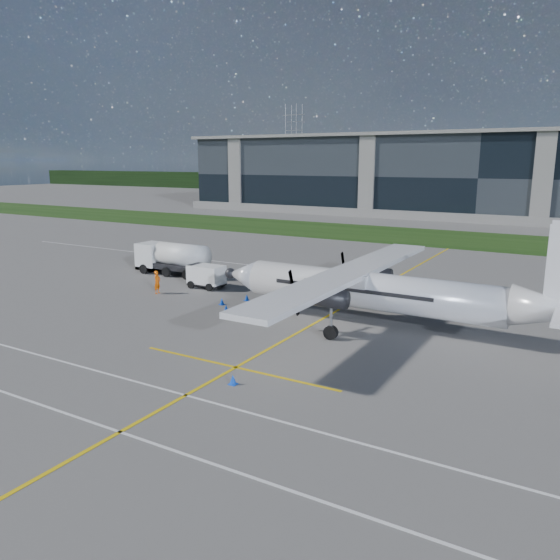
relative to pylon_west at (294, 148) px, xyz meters
name	(u,v)px	position (x,y,z in m)	size (l,w,h in m)	color
ground	(426,246)	(80.00, -110.00, -15.00)	(400.00, 400.00, 0.00)	slate
grass_strip	(442,238)	(80.00, -102.00, -14.98)	(400.00, 18.00, 0.04)	#18380F
terminal_building	(489,177)	(80.00, -70.00, -7.50)	(120.00, 20.00, 15.00)	black
tree_line	(527,188)	(80.00, -10.00, -12.00)	(400.00, 6.00, 6.00)	black
pylon_west	(294,148)	(0.00, 0.00, 0.00)	(9.00, 4.60, 30.00)	gray
yellow_taxiway_centerline	(355,301)	(83.00, -140.00, -14.99)	(0.20, 70.00, 0.01)	yellow
white_lane_line	(69,415)	(80.00, -164.00, -14.99)	(90.00, 0.15, 0.01)	white
turboprop_aircraft	(383,270)	(87.09, -145.54, -11.26)	(24.04, 24.93, 7.48)	white
fuel_tanker_truck	(169,258)	(63.85, -139.54, -13.50)	(8.01, 2.60, 3.00)	white
baggage_tug	(206,277)	(70.47, -142.31, -14.04)	(3.20, 1.92, 1.92)	white
ground_crew_person	(157,280)	(68.31, -145.94, -13.93)	(0.87, 0.62, 2.14)	#F25907
safety_cone_nose_port	(226,308)	(76.25, -147.52, -14.75)	(0.36, 0.36, 0.50)	blue
safety_cone_nose_stbd	(247,297)	(75.81, -144.22, -14.75)	(0.36, 0.36, 0.50)	blue
safety_cone_portwing	(233,379)	(84.14, -157.87, -14.75)	(0.36, 0.36, 0.50)	blue
safety_cone_fwd	(222,301)	(74.87, -146.15, -14.75)	(0.36, 0.36, 0.50)	blue
safety_cone_stbdwing	(412,282)	(85.03, -132.35, -14.75)	(0.36, 0.36, 0.50)	blue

